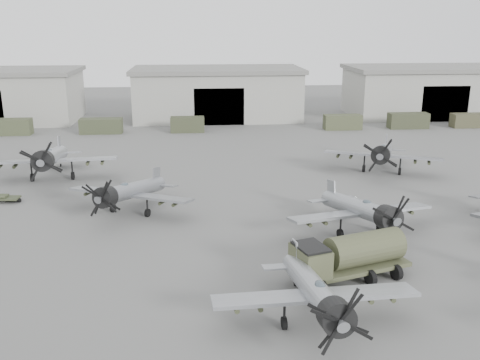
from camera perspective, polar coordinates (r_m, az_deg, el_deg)
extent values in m
plane|color=#555553|center=(35.47, 2.05, -10.85)|extent=(220.00, 220.00, 0.00)
cube|color=gray|center=(94.14, -2.44, 9.04)|extent=(28.00, 14.00, 8.00)
cube|color=slate|center=(93.67, -2.47, 11.68)|extent=(29.00, 14.80, 0.70)
cube|color=black|center=(87.55, -2.24, 7.81)|extent=(8.12, 0.40, 6.00)
cube|color=gray|center=(102.96, 19.46, 8.77)|extent=(28.00, 14.00, 8.00)
cube|color=slate|center=(102.53, 19.70, 11.17)|extent=(29.00, 14.80, 0.70)
cube|color=black|center=(96.98, 21.02, 7.59)|extent=(8.12, 0.40, 6.00)
cube|color=#3C422B|center=(87.14, -23.33, 5.23)|extent=(6.21, 2.20, 2.40)
cube|color=#373D27|center=(83.88, -14.59, 5.61)|extent=(6.30, 2.20, 2.26)
cube|color=#363B26|center=(82.66, -5.63, 5.92)|extent=(5.14, 2.20, 2.31)
cube|color=#40452D|center=(85.80, 10.89, 6.09)|extent=(5.84, 2.20, 2.29)
cube|color=#353925|center=(89.21, 17.50, 6.06)|extent=(6.23, 2.20, 2.42)
cube|color=#3F3E29|center=(93.65, 23.43, 5.86)|extent=(6.33, 2.20, 2.20)
cylinder|color=#969A9F|center=(30.81, 7.74, -11.26)|extent=(1.85, 9.77, 2.86)
cylinder|color=black|center=(26.89, 10.25, -14.17)|extent=(1.81, 1.53, 1.91)
cube|color=#969A9F|center=(30.46, 7.99, -12.13)|extent=(11.54, 2.58, 0.51)
cube|color=#969A9F|center=(34.49, 5.87, -7.77)|extent=(0.18, 1.53, 1.83)
ellipsoid|color=#3F4C54|center=(29.18, 8.56, -11.14)|extent=(0.60, 1.12, 0.51)
cylinder|color=black|center=(30.65, 4.73, -14.98)|extent=(0.29, 0.74, 0.73)
cylinder|color=black|center=(31.50, 11.12, -14.31)|extent=(0.29, 0.74, 0.73)
cylinder|color=black|center=(35.13, 5.88, -10.97)|extent=(0.12, 0.30, 0.29)
cylinder|color=gray|center=(48.15, -11.31, -1.05)|extent=(5.28, 9.39, 2.86)
cylinder|color=black|center=(44.52, -14.17, -1.78)|extent=(2.18, 2.04, 1.90)
cube|color=gray|center=(47.78, -11.63, -1.50)|extent=(11.24, 6.59, 0.51)
cube|color=gray|center=(51.67, -8.90, 0.46)|extent=(0.73, 1.43, 1.83)
ellipsoid|color=#3F4C54|center=(46.73, -12.28, -0.59)|extent=(0.96, 1.23, 0.51)
cylinder|color=black|center=(48.99, -13.38, -2.97)|extent=(0.54, 0.77, 0.73)
cylinder|color=black|center=(47.25, -9.83, -3.48)|extent=(0.54, 0.77, 0.73)
cylinder|color=black|center=(52.04, -8.94, -1.76)|extent=(0.22, 0.31, 0.29)
cylinder|color=gray|center=(43.68, 12.36, -2.87)|extent=(3.63, 10.04, 2.94)
cylinder|color=black|center=(39.93, 15.57, -3.90)|extent=(2.08, 1.85, 1.96)
cube|color=gray|center=(43.30, 12.71, -3.40)|extent=(11.93, 4.68, 0.53)
cube|color=gray|center=(47.29, 9.72, -1.03)|extent=(0.46, 1.55, 1.88)
ellipsoid|color=#3F4C54|center=(42.19, 13.44, -2.42)|extent=(0.80, 1.23, 0.53)
cylinder|color=black|center=(42.84, 10.63, -5.66)|extent=(0.43, 0.79, 0.75)
cylinder|color=black|center=(44.58, 14.70, -5.03)|extent=(0.43, 0.79, 0.75)
cylinder|color=black|center=(47.72, 9.75, -3.50)|extent=(0.18, 0.32, 0.30)
cylinder|color=#96999F|center=(60.83, -19.41, 2.40)|extent=(2.64, 11.70, 3.42)
cylinder|color=black|center=(55.73, -20.30, 1.93)|extent=(2.22, 1.90, 2.27)
cube|color=#96999F|center=(60.27, -19.48, 1.99)|extent=(13.83, 3.58, 0.61)
cube|color=#96999F|center=(65.74, -18.73, 3.62)|extent=(0.29, 1.82, 2.18)
ellipsoid|color=#3F4C54|center=(58.93, -19.76, 2.92)|extent=(0.77, 1.36, 0.61)
cylinder|color=black|center=(60.89, -21.27, 0.24)|extent=(0.38, 0.90, 0.87)
cylinder|color=black|center=(60.17, -17.40, 0.43)|extent=(0.38, 0.90, 0.87)
cylinder|color=black|center=(65.97, -18.58, 1.51)|extent=(0.16, 0.36, 0.35)
cylinder|color=gray|center=(62.16, 15.04, 2.92)|extent=(5.69, 10.60, 3.20)
cylinder|color=black|center=(57.30, 14.77, 2.60)|extent=(2.43, 2.26, 2.13)
cube|color=gray|center=(61.62, 14.99, 2.56)|extent=(12.67, 7.12, 0.58)
cube|color=gray|center=(66.82, 15.33, 3.97)|extent=(0.78, 1.62, 2.05)
ellipsoid|color=#3F4C54|center=(60.36, 15.00, 3.43)|extent=(1.05, 1.37, 0.57)
cylinder|color=black|center=(61.95, 13.07, 1.20)|extent=(0.59, 0.87, 0.82)
cylinder|color=black|center=(61.76, 16.66, 0.88)|extent=(0.59, 0.87, 0.82)
cylinder|color=black|center=(67.03, 15.17, 2.03)|extent=(0.24, 0.35, 0.33)
cube|color=#43472E|center=(36.31, 11.69, -9.03)|extent=(8.36, 4.91, 0.28)
cube|color=#43472E|center=(34.41, 7.50, -8.63)|extent=(2.52, 3.04, 1.93)
cylinder|color=#43472E|center=(36.39, 13.14, -7.10)|extent=(5.63, 3.64, 2.16)
cube|color=black|center=(33.99, 7.56, -7.08)|extent=(2.31, 2.68, 0.17)
cylinder|color=black|center=(34.02, 8.70, -11.35)|extent=(0.64, 1.08, 1.02)
cylinder|color=black|center=(38.87, 13.95, -7.96)|extent=(0.64, 1.08, 1.02)
cube|color=#343B26|center=(54.99, -24.16, -1.76)|extent=(3.55, 1.64, 0.16)
cylinder|color=black|center=(55.05, -24.13, -1.98)|extent=(1.39, 0.54, 0.40)
cylinder|color=#343B26|center=(54.94, -24.18, -1.58)|extent=(1.29, 0.43, 0.29)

